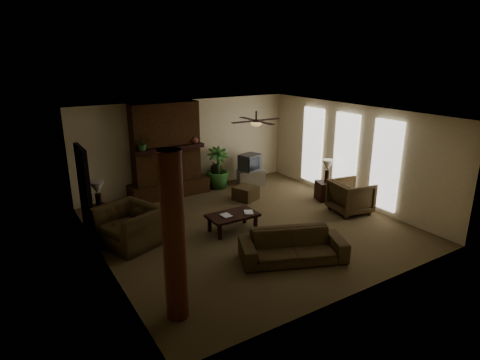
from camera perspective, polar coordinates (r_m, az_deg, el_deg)
room_shell at (r=9.61m, az=1.26°, el=1.10°), size 7.00×7.00×7.00m
fireplace at (r=12.10m, az=-10.36°, el=3.06°), size 2.40×0.70×2.80m
windows at (r=11.94m, az=14.74°, el=3.54°), size 0.08×3.65×2.35m
log_column at (r=6.33m, az=-9.39°, el=-8.16°), size 0.36×0.36×2.80m
doorway at (r=10.12m, az=-21.20°, el=-1.35°), size 0.10×1.00×2.10m
ceiling_fan at (r=9.82m, az=2.31°, el=8.21°), size 1.35×1.35×0.37m
sofa at (r=8.43m, az=7.55°, el=-8.62°), size 2.25×1.42×0.85m
armchair_left at (r=9.31m, az=-15.52°, el=-5.49°), size 1.28×1.55×1.16m
armchair_right at (r=11.18m, az=15.49°, el=-2.09°), size 1.04×1.09×0.98m
coffee_table at (r=9.69m, az=-1.05°, el=-5.20°), size 1.20×0.70×0.43m
ottoman at (r=11.80m, az=0.81°, el=-1.87°), size 0.78×0.78×0.40m
tv_stand at (r=13.13m, az=1.55°, el=0.38°), size 0.96×0.74×0.50m
tv at (r=13.00m, az=1.43°, el=2.54°), size 0.77×0.70×0.52m
floor_vase at (r=12.89m, az=-3.38°, el=0.87°), size 0.34×0.34×0.77m
floor_plant at (r=12.81m, az=-3.14°, el=0.47°), size 0.80×1.35×0.73m
side_table_left at (r=10.51m, az=-19.28°, el=-4.97°), size 0.66×0.66×0.55m
lamp_left at (r=10.21m, az=-19.62°, el=-1.30°), size 0.42×0.42×0.65m
side_table_right at (r=12.03m, az=12.07°, el=-1.52°), size 0.64×0.64×0.55m
lamp_right at (r=11.87m, az=12.37°, el=1.89°), size 0.42×0.42×0.65m
mantel_plant at (r=11.43m, az=-13.70°, el=4.93°), size 0.41×0.45×0.33m
mantel_vase at (r=12.10m, az=-6.45°, el=5.74°), size 0.27×0.28×0.22m
book_a at (r=9.46m, az=-2.55°, el=-4.47°), size 0.22×0.03×0.29m
book_b at (r=9.70m, az=0.61°, el=-3.89°), size 0.20×0.12×0.29m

